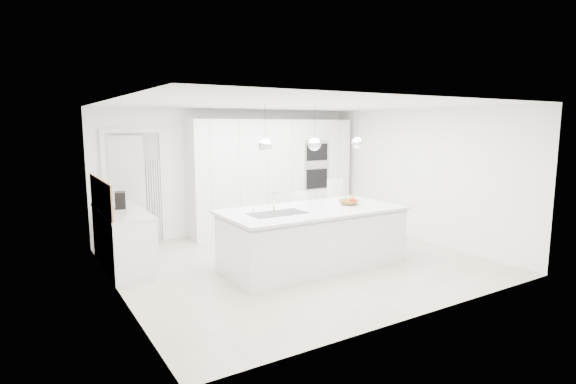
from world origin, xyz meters
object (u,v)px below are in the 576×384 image
fruit_bowl (349,202)px  bar_stool_left (304,221)px  espresso_machine (120,200)px  island_base (314,239)px  bar_stool_right (340,212)px

fruit_bowl → bar_stool_left: size_ratio=0.32×
fruit_bowl → espresso_machine: size_ratio=1.26×
island_base → espresso_machine: bearing=147.0°
bar_stool_left → bar_stool_right: 0.82m
bar_stool_right → fruit_bowl: bearing=-126.3°
island_base → bar_stool_left: bar_stool_left is taller
bar_stool_right → island_base: bearing=-150.5°
island_base → fruit_bowl: (0.72, 0.02, 0.51)m
fruit_bowl → bar_stool_left: bearing=111.2°
fruit_bowl → espresso_machine: 3.63m
island_base → bar_stool_left: bearing=65.9°
espresso_machine → bar_stool_left: size_ratio=0.26×
bar_stool_left → bar_stool_right: (0.82, 0.01, 0.08)m
espresso_machine → bar_stool_right: (3.74, -0.76, -0.44)m
fruit_bowl → espresso_machine: bearing=153.5°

